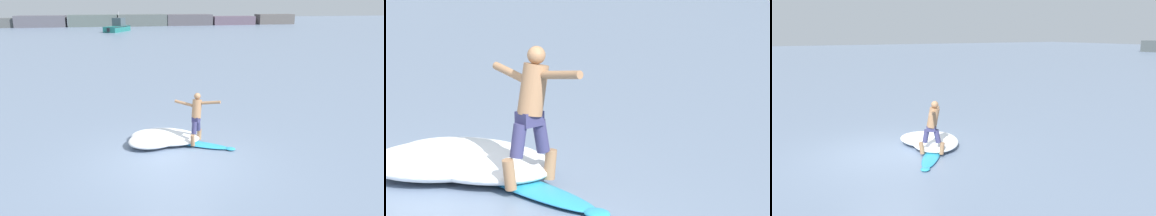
# 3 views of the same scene
# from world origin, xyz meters

# --- Properties ---
(ground_plane) EXTENTS (200.00, 200.00, 0.00)m
(ground_plane) POSITION_xyz_m (0.00, 0.00, 0.00)
(ground_plane) COLOR slate
(rock_jetty_breakwater) EXTENTS (69.52, 5.23, 5.37)m
(rock_jetty_breakwater) POSITION_xyz_m (0.59, 62.00, 0.97)
(rock_jetty_breakwater) COLOR #4B5253
(rock_jetty_breakwater) RESTS_ON ground
(surfboard) EXTENTS (2.13, 1.61, 0.22)m
(surfboard) POSITION_xyz_m (0.95, 0.96, 0.04)
(surfboard) COLOR #2B9BC1
(surfboard) RESTS_ON ground
(surfer) EXTENTS (1.28, 0.89, 1.55)m
(surfer) POSITION_xyz_m (0.94, 1.02, 0.98)
(surfer) COLOR #9A6F4D
(surfer) RESTS_ON surfboard
(fishing_boat_near_jetty) EXTENTS (4.18, 5.89, 2.89)m
(fishing_boat_near_jetty) POSITION_xyz_m (0.05, 48.54, 0.66)
(fishing_boat_near_jetty) COLOR #1D6863
(fishing_boat_near_jetty) RESTS_ON ground
(wave_foam_at_tail) EXTENTS (2.57, 2.16, 0.32)m
(wave_foam_at_tail) POSITION_xyz_m (0.03, 1.51, 0.16)
(wave_foam_at_tail) COLOR white
(wave_foam_at_tail) RESTS_ON ground
(wave_foam_at_nose) EXTENTS (2.41, 2.23, 0.35)m
(wave_foam_at_nose) POSITION_xyz_m (-0.23, 1.40, 0.17)
(wave_foam_at_nose) COLOR white
(wave_foam_at_nose) RESTS_ON ground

